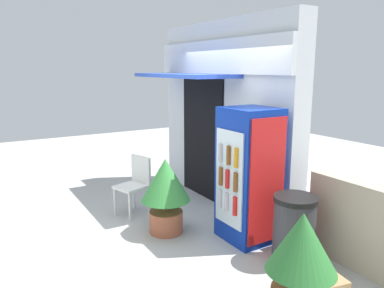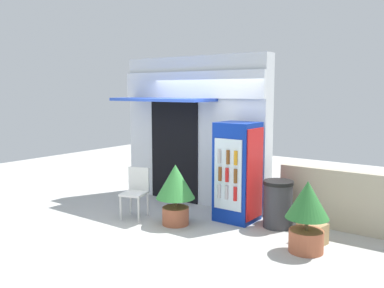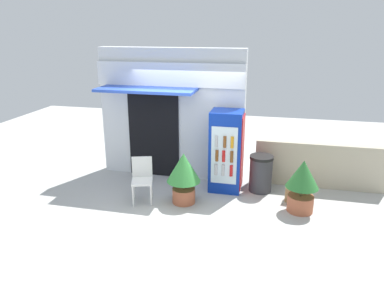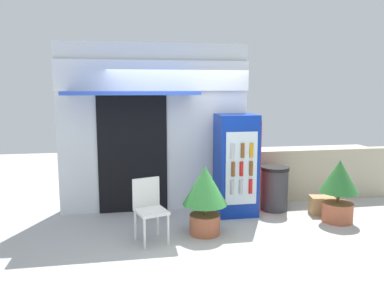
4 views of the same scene
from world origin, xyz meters
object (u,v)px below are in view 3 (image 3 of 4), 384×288
at_px(potted_plant_near_shop, 184,173).
at_px(cardboard_box, 296,194).
at_px(trash_bin, 261,173).
at_px(drink_cooler, 226,151).
at_px(plastic_chair, 142,176).
at_px(potted_plant_curbside, 302,182).

height_order(potted_plant_near_shop, cardboard_box, potted_plant_near_shop).
bearing_deg(trash_bin, drink_cooler, -174.01).
bearing_deg(drink_cooler, plastic_chair, -149.67).
relative_size(plastic_chair, trash_bin, 1.13).
relative_size(potted_plant_near_shop, cardboard_box, 2.57).
distance_m(drink_cooler, cardboard_box, 1.67).
relative_size(plastic_chair, potted_plant_near_shop, 0.86).
relative_size(drink_cooler, potted_plant_curbside, 1.69).
bearing_deg(plastic_chair, trash_bin, 23.33).
xyz_separation_m(plastic_chair, cardboard_box, (3.05, 0.63, -0.36)).
distance_m(drink_cooler, potted_plant_curbside, 1.71).
height_order(potted_plant_near_shop, potted_plant_curbside, potted_plant_near_shop).
xyz_separation_m(drink_cooler, potted_plant_near_shop, (-0.73, -0.83, -0.24)).
bearing_deg(plastic_chair, cardboard_box, 11.70).
bearing_deg(trash_bin, potted_plant_near_shop, -148.29).
bearing_deg(potted_plant_near_shop, potted_plant_curbside, 3.62).
height_order(plastic_chair, potted_plant_near_shop, potted_plant_near_shop).
xyz_separation_m(trash_bin, cardboard_box, (0.74, -0.37, -0.25)).
bearing_deg(potted_plant_near_shop, drink_cooler, 48.68).
distance_m(potted_plant_near_shop, potted_plant_curbside, 2.28).
relative_size(drink_cooler, potted_plant_near_shop, 1.67).
xyz_separation_m(drink_cooler, cardboard_box, (1.48, -0.29, -0.72)).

